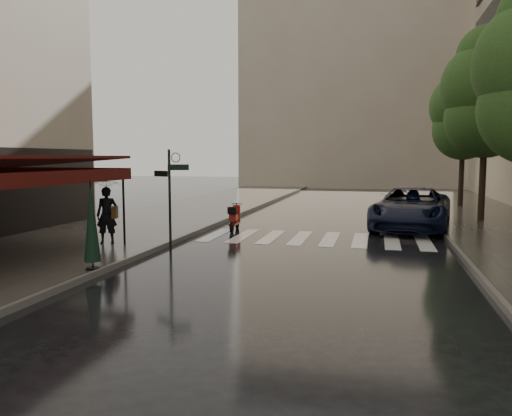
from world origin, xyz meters
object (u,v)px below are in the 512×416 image
at_px(parasol_back, 92,222).
at_px(pedestrian_with_umbrella, 106,191).
at_px(scooter, 234,219).
at_px(parked_car, 412,208).

bearing_deg(parasol_back, pedestrian_with_umbrella, 114.96).
xyz_separation_m(scooter, parked_car, (6.75, 2.17, 0.37)).
bearing_deg(pedestrian_with_umbrella, parked_car, 17.96).
distance_m(pedestrian_with_umbrella, parasol_back, 3.84).
height_order(scooter, parasol_back, parasol_back).
height_order(scooter, parked_car, parked_car).
distance_m(pedestrian_with_umbrella, scooter, 5.44).
bearing_deg(parked_car, scooter, -153.58).
distance_m(scooter, parasol_back, 7.99).
relative_size(parked_car, parasol_back, 2.81).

